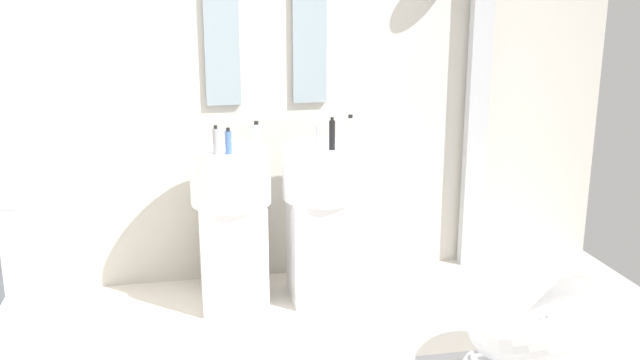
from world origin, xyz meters
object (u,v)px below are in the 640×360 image
(lounge_chair, at_px, (544,321))
(soap_bottle_white, at_px, (350,131))
(soap_bottle_black, at_px, (332,135))
(shower_column, at_px, (474,116))
(pedestal_sink_left, at_px, (232,221))
(soap_bottle_blue, at_px, (228,142))
(pedestal_sink_right, at_px, (322,215))
(soap_bottle_grey, at_px, (216,141))
(soap_bottle_clear, at_px, (257,135))

(lounge_chair, bearing_deg, soap_bottle_white, 119.33)
(soap_bottle_black, bearing_deg, shower_column, 24.45)
(pedestal_sink_left, height_order, soap_bottle_blue, soap_bottle_blue)
(shower_column, bearing_deg, pedestal_sink_right, -162.59)
(shower_column, relative_size, soap_bottle_black, 10.53)
(soap_bottle_black, bearing_deg, soap_bottle_white, 40.87)
(pedestal_sink_right, relative_size, lounge_chair, 1.05)
(lounge_chair, bearing_deg, soap_bottle_black, 126.82)
(shower_column, bearing_deg, soap_bottle_grey, -164.64)
(shower_column, height_order, soap_bottle_clear, shower_column)
(shower_column, distance_m, soap_bottle_grey, 1.86)
(soap_bottle_clear, bearing_deg, soap_bottle_black, -21.30)
(pedestal_sink_right, relative_size, soap_bottle_white, 5.97)
(soap_bottle_clear, bearing_deg, soap_bottle_blue, -137.57)
(soap_bottle_grey, bearing_deg, pedestal_sink_right, 11.64)
(shower_column, relative_size, soap_bottle_blue, 13.33)
(shower_column, bearing_deg, soap_bottle_blue, -163.75)
(soap_bottle_white, bearing_deg, soap_bottle_blue, -171.08)
(shower_column, distance_m, soap_bottle_white, 1.04)
(pedestal_sink_left, distance_m, soap_bottle_black, 0.82)
(pedestal_sink_left, xyz_separation_m, shower_column, (1.71, 0.36, 0.53))
(soap_bottle_grey, height_order, soap_bottle_clear, soap_bottle_grey)
(soap_bottle_black, xyz_separation_m, soap_bottle_blue, (-0.61, 0.00, -0.02))
(soap_bottle_grey, relative_size, soap_bottle_blue, 1.10)
(soap_bottle_black, distance_m, soap_bottle_white, 0.19)
(pedestal_sink_right, height_order, shower_column, shower_column)
(soap_bottle_blue, bearing_deg, pedestal_sink_left, 84.59)
(lounge_chair, bearing_deg, soap_bottle_blue, 142.28)
(lounge_chair, bearing_deg, pedestal_sink_left, 138.63)
(pedestal_sink_right, bearing_deg, soap_bottle_blue, -166.10)
(soap_bottle_grey, height_order, soap_bottle_blue, soap_bottle_grey)
(pedestal_sink_left, bearing_deg, soap_bottle_black, -13.75)
(pedestal_sink_right, height_order, soap_bottle_clear, soap_bottle_clear)
(soap_bottle_grey, xyz_separation_m, soap_bottle_black, (0.68, -0.01, 0.01))
(shower_column, height_order, soap_bottle_white, shower_column)
(pedestal_sink_left, xyz_separation_m, soap_bottle_blue, (-0.01, -0.14, 0.53))
(soap_bottle_clear, xyz_separation_m, soap_bottle_blue, (-0.18, -0.16, -0.00))
(pedestal_sink_right, distance_m, soap_bottle_black, 0.57)
(pedestal_sink_right, relative_size, soap_bottle_clear, 7.04)
(shower_column, relative_size, lounge_chair, 1.95)
(shower_column, distance_m, soap_bottle_clear, 1.58)
(soap_bottle_black, relative_size, soap_bottle_clear, 1.24)
(pedestal_sink_left, xyz_separation_m, soap_bottle_grey, (-0.08, -0.13, 0.53))
(shower_column, height_order, soap_bottle_grey, shower_column)
(pedestal_sink_right, xyz_separation_m, soap_bottle_white, (0.17, -0.02, 0.54))
(pedestal_sink_right, xyz_separation_m, soap_bottle_grey, (-0.65, -0.13, 0.53))
(shower_column, xyz_separation_m, soap_bottle_clear, (-1.54, -0.34, -0.00))
(pedestal_sink_right, distance_m, soap_bottle_clear, 0.66)
(pedestal_sink_left, bearing_deg, soap_bottle_white, -1.94)
(soap_bottle_grey, bearing_deg, soap_bottle_black, -1.08)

